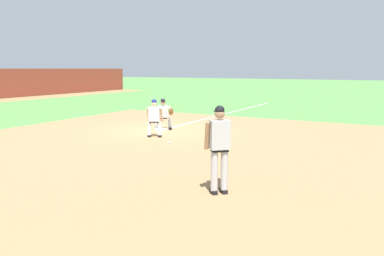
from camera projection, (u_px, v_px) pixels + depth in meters
The scene contains 8 objects.
ground_plane at pixel (161, 131), 15.85m from camera, with size 160.00×160.00×0.00m, color #518942.
infield_dirt_patch at pixel (180, 151), 11.85m from camera, with size 18.00×18.00×0.01m, color #9E754C.
foul_line_stripe at pixel (229, 113), 22.12m from camera, with size 14.53×0.10×0.00m, color white.
first_base_bag at pixel (161, 130), 15.85m from camera, with size 0.38×0.38×0.09m, color white.
baseball at pixel (170, 143), 13.06m from camera, with size 0.07×0.07×0.07m, color white.
pitcher at pixel (220, 144), 7.73m from camera, with size 0.85×0.56×1.86m.
first_baseman at pixel (164, 113), 15.97m from camera, with size 0.76×1.08×1.34m.
baserunner at pixel (154, 117), 14.22m from camera, with size 0.60×0.67×1.46m.
Camera 1 is at (-13.03, -8.75, 2.60)m, focal length 35.00 mm.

